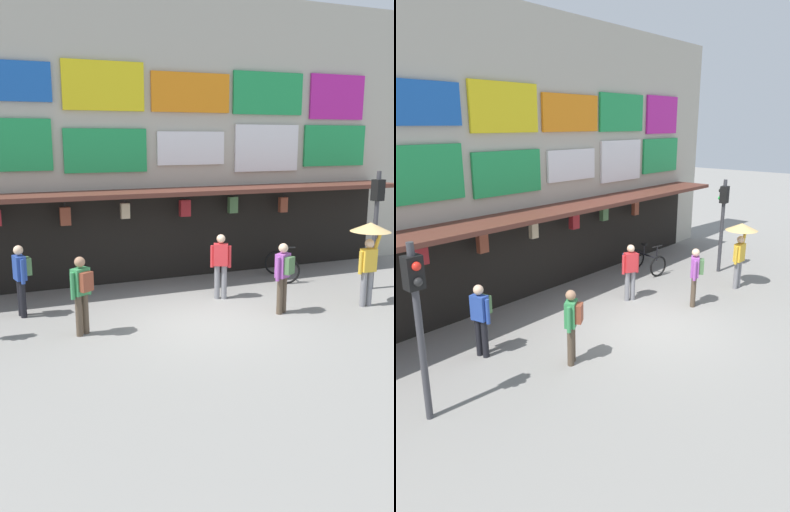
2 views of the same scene
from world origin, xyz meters
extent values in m
plane|color=gray|center=(0.00, 0.00, 0.00)|extent=(80.00, 80.00, 0.00)
cube|color=#B2AD9E|center=(0.00, 4.60, 4.00)|extent=(18.00, 1.20, 8.00)
cube|color=#592D23|center=(0.00, 3.30, 2.60)|extent=(15.30, 1.40, 0.12)
cube|color=blue|center=(-3.69, 3.95, 5.42)|extent=(2.26, 0.08, 0.97)
cube|color=yellow|center=(-1.23, 3.95, 5.38)|extent=(2.17, 0.08, 1.26)
cube|color=orange|center=(1.23, 3.95, 5.28)|extent=(2.33, 0.08, 1.07)
cube|color=green|center=(3.69, 3.95, 5.33)|extent=(2.31, 0.08, 1.21)
cube|color=#B71E93|center=(6.15, 3.95, 5.29)|extent=(1.98, 0.08, 1.35)
cube|color=green|center=(-3.69, 3.95, 3.87)|extent=(2.12, 0.08, 1.31)
cube|color=green|center=(-1.23, 3.95, 3.71)|extent=(2.25, 0.08, 1.16)
cube|color=white|center=(1.23, 3.95, 3.76)|extent=(2.03, 0.08, 0.93)
cube|color=white|center=(3.69, 3.95, 3.75)|extent=(2.14, 0.08, 1.38)
cube|color=green|center=(6.15, 3.95, 3.80)|extent=(2.27, 0.08, 1.26)
cylinder|color=black|center=(-4.18, 3.51, 2.42)|extent=(0.02, 0.02, 0.24)
cube|color=maroon|center=(-4.18, 3.51, 2.11)|extent=(0.32, 0.19, 0.39)
cylinder|color=black|center=(-2.45, 3.59, 2.41)|extent=(0.02, 0.02, 0.25)
cube|color=brown|center=(-2.45, 3.59, 2.05)|extent=(0.27, 0.16, 0.48)
cylinder|color=black|center=(-0.89, 3.39, 2.44)|extent=(0.02, 0.02, 0.20)
cube|color=tan|center=(-0.89, 3.39, 2.14)|extent=(0.23, 0.14, 0.41)
cylinder|color=black|center=(0.87, 3.53, 2.44)|extent=(0.02, 0.02, 0.20)
cube|color=maroon|center=(0.87, 3.53, 2.11)|extent=(0.30, 0.18, 0.46)
cylinder|color=black|center=(2.43, 3.65, 2.45)|extent=(0.02, 0.02, 0.19)
cube|color=#477042|center=(2.43, 3.65, 2.12)|extent=(0.27, 0.16, 0.48)
cylinder|color=black|center=(4.12, 3.60, 2.41)|extent=(0.02, 0.02, 0.26)
cube|color=brown|center=(4.12, 3.60, 2.05)|extent=(0.25, 0.15, 0.45)
cube|color=black|center=(0.00, 3.98, 1.25)|extent=(15.30, 0.04, 2.50)
cylinder|color=#38383D|center=(-5.70, 0.79, 1.60)|extent=(0.12, 0.12, 3.20)
cube|color=black|center=(-5.70, 0.79, 2.70)|extent=(0.28, 0.24, 0.56)
sphere|color=red|center=(-5.70, 0.66, 2.83)|extent=(0.15, 0.15, 0.15)
sphere|color=black|center=(-5.70, 0.66, 2.57)|extent=(0.15, 0.15, 0.15)
cylinder|color=#38383D|center=(5.29, 0.79, 1.60)|extent=(0.12, 0.12, 3.20)
cube|color=black|center=(5.29, 0.79, 2.70)|extent=(0.31, 0.27, 0.56)
sphere|color=black|center=(5.27, 0.92, 2.83)|extent=(0.15, 0.15, 0.15)
sphere|color=#19DB3D|center=(5.27, 0.92, 2.57)|extent=(0.15, 0.15, 0.15)
torus|color=black|center=(3.42, 2.09, 0.36)|extent=(0.72, 0.22, 0.72)
torus|color=black|center=(3.67, 3.16, 0.36)|extent=(0.72, 0.22, 0.72)
cylinder|color=black|center=(3.55, 2.62, 0.61)|extent=(0.27, 0.98, 0.05)
cylinder|color=black|center=(3.58, 2.78, 0.78)|extent=(0.04, 0.04, 0.35)
cube|color=black|center=(3.58, 2.78, 0.97)|extent=(0.14, 0.22, 0.06)
cylinder|color=black|center=(3.44, 2.17, 0.78)|extent=(0.04, 0.04, 0.50)
cylinder|color=black|center=(3.44, 2.17, 1.03)|extent=(0.44, 0.13, 0.04)
cylinder|color=gray|center=(1.15, 1.46, 0.44)|extent=(0.14, 0.14, 0.88)
cylinder|color=gray|center=(0.99, 1.54, 0.44)|extent=(0.14, 0.14, 0.88)
cube|color=red|center=(1.07, 1.50, 1.16)|extent=(0.42, 0.36, 0.56)
sphere|color=beige|center=(1.07, 1.50, 1.57)|extent=(0.22, 0.22, 0.22)
cylinder|color=red|center=(1.27, 1.40, 1.11)|extent=(0.09, 0.09, 0.56)
cylinder|color=red|center=(0.87, 1.60, 1.11)|extent=(0.09, 0.09, 0.56)
cube|color=#2D5693|center=(1.14, 1.65, 1.18)|extent=(0.32, 0.27, 0.40)
cylinder|color=black|center=(-3.74, 1.86, 0.44)|extent=(0.14, 0.14, 0.88)
cylinder|color=black|center=(-3.78, 2.04, 0.44)|extent=(0.14, 0.14, 0.88)
cube|color=#28479E|center=(-3.76, 1.95, 1.16)|extent=(0.29, 0.40, 0.56)
sphere|color=beige|center=(-3.76, 1.95, 1.57)|extent=(0.22, 0.22, 0.22)
cylinder|color=#28479E|center=(-3.71, 1.73, 1.11)|extent=(0.09, 0.09, 0.56)
cylinder|color=#28479E|center=(-3.81, 2.16, 1.11)|extent=(0.09, 0.09, 0.56)
cube|color=#477042|center=(-3.61, 1.98, 1.18)|extent=(0.22, 0.31, 0.40)
cylinder|color=gray|center=(4.03, -0.40, 0.44)|extent=(0.14, 0.14, 0.88)
cylinder|color=gray|center=(4.21, -0.40, 0.44)|extent=(0.14, 0.14, 0.88)
cube|color=gold|center=(4.12, -0.40, 1.16)|extent=(0.37, 0.23, 0.56)
sphere|color=beige|center=(4.12, -0.40, 1.57)|extent=(0.22, 0.22, 0.22)
cylinder|color=gold|center=(3.90, -0.39, 1.11)|extent=(0.09, 0.09, 0.56)
cylinder|color=gold|center=(4.34, -0.41, 1.56)|extent=(0.23, 0.09, 0.48)
cylinder|color=#4C3823|center=(4.34, -0.41, 1.67)|extent=(0.02, 0.02, 0.55)
cone|color=#E0B770|center=(4.12, -0.40, 1.97)|extent=(0.96, 0.96, 0.22)
cylinder|color=brown|center=(1.84, -0.14, 0.44)|extent=(0.14, 0.14, 0.88)
cylinder|color=brown|center=(2.00, -0.05, 0.44)|extent=(0.14, 0.14, 0.88)
cube|color=#9E4CA8|center=(1.92, -0.09, 1.16)|extent=(0.42, 0.37, 0.56)
sphere|color=beige|center=(1.92, -0.09, 1.57)|extent=(0.22, 0.22, 0.22)
cylinder|color=#9E4CA8|center=(1.73, -0.20, 1.11)|extent=(0.09, 0.09, 0.56)
cylinder|color=#9E4CA8|center=(2.11, 0.01, 1.11)|extent=(0.09, 0.09, 0.56)
cube|color=#477042|center=(2.00, -0.23, 1.18)|extent=(0.32, 0.28, 0.40)
cylinder|color=brown|center=(-2.76, 0.20, 0.44)|extent=(0.14, 0.14, 0.88)
cylinder|color=brown|center=(-2.60, 0.29, 0.44)|extent=(0.14, 0.14, 0.88)
cube|color=#388E51|center=(-2.68, 0.25, 1.16)|extent=(0.42, 0.38, 0.56)
sphere|color=#A87A5B|center=(-2.68, 0.25, 1.57)|extent=(0.22, 0.22, 0.22)
cylinder|color=#388E51|center=(-2.87, 0.13, 1.11)|extent=(0.09, 0.09, 0.56)
cylinder|color=#388E51|center=(-2.49, 0.36, 1.11)|extent=(0.09, 0.09, 0.56)
cube|color=brown|center=(-2.59, 0.11, 1.18)|extent=(0.32, 0.29, 0.40)
camera|label=1|loc=(-4.43, -10.46, 4.05)|focal=37.36mm
camera|label=2|loc=(-8.94, -5.90, 4.98)|focal=31.80mm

